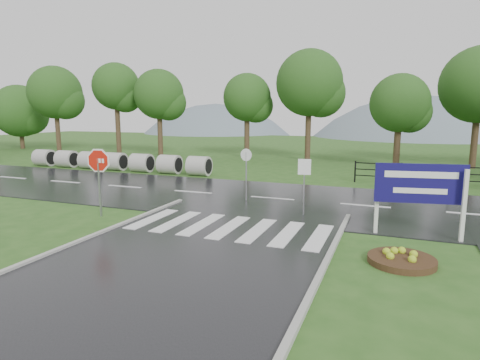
% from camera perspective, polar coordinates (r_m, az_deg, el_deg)
% --- Properties ---
extents(ground, '(120.00, 120.00, 0.00)m').
position_cam_1_polar(ground, '(9.37, -13.91, -14.86)').
color(ground, '#2A541C').
rests_on(ground, ground).
extents(main_road, '(90.00, 8.00, 0.04)m').
position_cam_1_polar(main_road, '(18.06, 4.61, -2.74)').
color(main_road, black).
rests_on(main_road, ground).
extents(crosswalk, '(6.50, 2.80, 0.02)m').
position_cam_1_polar(crosswalk, '(13.48, -1.56, -6.71)').
color(crosswalk, silver).
rests_on(crosswalk, ground).
extents(fence_west, '(9.58, 0.08, 1.20)m').
position_cam_1_polar(fence_west, '(23.29, 27.77, 0.76)').
color(fence_west, black).
rests_on(fence_west, ground).
extents(hills, '(102.00, 48.00, 48.00)m').
position_cam_1_polar(hills, '(74.50, 19.44, -6.10)').
color(hills, slate).
rests_on(hills, ground).
extents(treeline, '(83.20, 5.20, 10.00)m').
position_cam_1_polar(treeline, '(31.42, 13.75, 2.25)').
color(treeline, '#1F4916').
rests_on(treeline, ground).
extents(culvert_pipes, '(13.90, 1.20, 1.20)m').
position_cam_1_polar(culvert_pipes, '(28.26, -17.30, 2.54)').
color(culvert_pipes, '#9E9B93').
rests_on(culvert_pipes, ground).
extents(stop_sign, '(1.18, 0.25, 2.70)m').
position_cam_1_polar(stop_sign, '(15.60, -19.47, 1.82)').
color(stop_sign, '#939399').
rests_on(stop_sign, ground).
extents(estate_billboard, '(2.62, 0.53, 2.32)m').
position_cam_1_polar(estate_billboard, '(13.33, 24.24, -0.96)').
color(estate_billboard, silver).
rests_on(estate_billboard, ground).
extents(flower_bed, '(1.69, 1.69, 0.34)m').
position_cam_1_polar(flower_bed, '(11.28, 22.01, -10.35)').
color(flower_bed, '#332111').
rests_on(flower_bed, ground).
extents(reg_sign_small, '(0.48, 0.09, 2.15)m').
position_cam_1_polar(reg_sign_small, '(15.05, 9.13, 0.60)').
color(reg_sign_small, '#939399').
rests_on(reg_sign_small, ground).
extents(reg_sign_round, '(0.53, 0.11, 2.32)m').
position_cam_1_polar(reg_sign_round, '(17.32, 0.89, 1.66)').
color(reg_sign_round, '#939399').
rests_on(reg_sign_round, ground).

